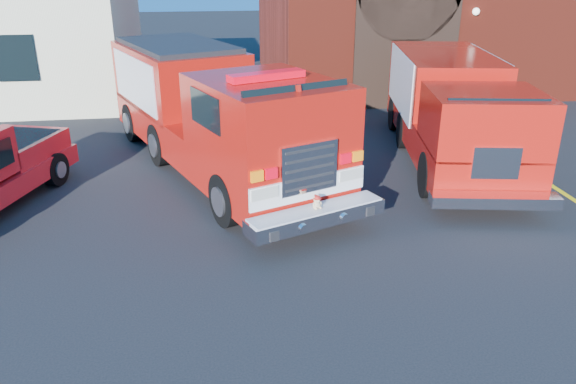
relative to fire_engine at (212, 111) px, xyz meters
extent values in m
plane|color=black|center=(1.12, -3.66, -1.47)|extent=(100.00, 100.00, 0.00)
cube|color=yellow|center=(7.62, -2.66, -1.46)|extent=(0.12, 3.00, 0.01)
cube|color=yellow|center=(7.62, 0.34, -1.46)|extent=(0.12, 3.00, 0.01)
cube|color=yellow|center=(7.62, 3.34, -1.46)|extent=(0.12, 3.00, 0.01)
cube|color=black|center=(6.62, 5.32, 0.53)|extent=(3.60, 0.12, 4.00)
cube|color=black|center=(-5.88, 5.31, 0.53)|extent=(1.20, 0.10, 1.40)
cylinder|color=black|center=(0.17, -3.25, -0.94)|extent=(0.71, 1.10, 1.06)
cylinder|color=black|center=(2.13, -2.46, -0.94)|extent=(0.71, 1.10, 1.06)
cube|color=#A8130C|center=(0.00, 0.00, -0.65)|extent=(5.45, 8.91, 0.86)
cube|color=#A8130C|center=(-0.82, 2.04, 0.45)|extent=(3.80, 4.81, 1.54)
cube|color=#A8130C|center=(1.04, -2.59, 0.50)|extent=(3.37, 3.74, 1.44)
cube|color=black|center=(1.49, -3.70, 0.88)|extent=(1.99, 0.86, 0.90)
cube|color=red|center=(1.04, -2.59, 1.30)|extent=(1.55, 0.88, 0.13)
cube|color=white|center=(1.62, -4.03, -0.46)|extent=(2.25, 0.95, 0.42)
cube|color=silver|center=(1.62, -4.04, -0.07)|extent=(1.09, 0.48, 0.90)
cube|color=silver|center=(1.72, -4.28, -0.91)|extent=(2.69, 1.49, 0.27)
cube|color=#B7B7BF|center=(-1.94, 1.59, 0.45)|extent=(1.32, 3.22, 1.25)
cube|color=#B7B7BF|center=(0.30, 2.50, 0.45)|extent=(1.32, 3.22, 1.25)
sphere|color=#D7BA8D|center=(1.72, -4.28, -0.69)|extent=(0.20, 0.20, 0.15)
sphere|color=#D7BA8D|center=(1.72, -4.28, -0.58)|extent=(0.16, 0.16, 0.12)
sphere|color=#D7BA8D|center=(1.67, -4.29, -0.54)|extent=(0.06, 0.06, 0.05)
sphere|color=#D7BA8D|center=(1.76, -4.25, -0.54)|extent=(0.06, 0.06, 0.05)
ellipsoid|color=red|center=(1.72, -4.28, -0.54)|extent=(0.17, 0.17, 0.07)
cylinder|color=red|center=(1.72, -4.29, -0.56)|extent=(0.19, 0.19, 0.01)
cube|color=red|center=(-4.49, -0.53, -0.57)|extent=(2.26, 2.42, 0.52)
cylinder|color=black|center=(4.55, -2.46, -0.96)|extent=(0.50, 1.04, 1.00)
cylinder|color=black|center=(6.52, -2.82, -0.96)|extent=(0.50, 1.04, 1.00)
cube|color=#A8130C|center=(6.00, -0.13, -0.69)|extent=(3.58, 7.59, 0.82)
cube|color=#A8130C|center=(6.25, 1.21, 0.36)|extent=(3.08, 4.90, 1.37)
cube|color=#A8130C|center=(5.53, -2.64, 0.27)|extent=(2.64, 2.57, 1.19)
cube|color=#B7B7BF|center=(5.12, 1.43, 0.27)|extent=(0.74, 3.77, 1.55)
cube|color=#B7B7BF|center=(7.38, 1.00, 0.27)|extent=(0.74, 3.77, 1.55)
cube|color=silver|center=(5.29, -3.94, -0.96)|extent=(2.50, 0.85, 0.23)
camera|label=1|loc=(-0.09, -13.21, 3.34)|focal=35.00mm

